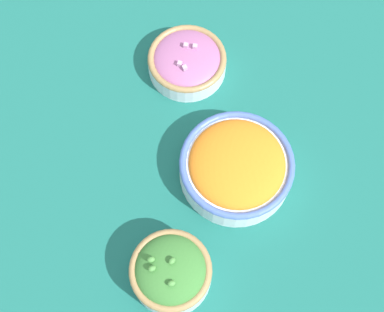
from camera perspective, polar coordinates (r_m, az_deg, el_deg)
ground_plane at (r=0.93m, az=-0.00°, el=-0.70°), size 3.00×3.00×0.00m
bowl_carrots at (r=0.89m, az=4.77°, el=-1.09°), size 0.19×0.19×0.07m
bowl_red_onion at (r=0.99m, az=-0.53°, el=10.09°), size 0.14×0.14×0.06m
bowl_broccoli at (r=0.84m, az=-2.27°, el=-12.22°), size 0.13×0.13×0.09m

